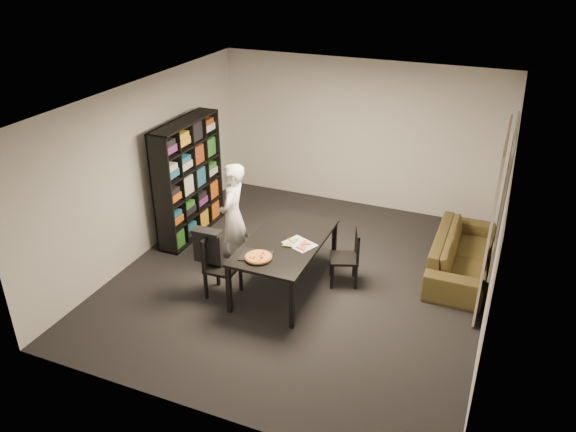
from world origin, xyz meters
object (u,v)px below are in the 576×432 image
at_px(chair_left, 217,261).
at_px(person, 233,216).
at_px(baking_tray, 257,256).
at_px(sofa, 462,254).
at_px(bookshelf, 189,179).
at_px(pepperoni_pizza, 258,257).
at_px(chair_right, 350,254).
at_px(dining_table, 285,245).

height_order(chair_left, person, person).
bearing_deg(baking_tray, sofa, 37.73).
relative_size(bookshelf, pepperoni_pizza, 5.43).
bearing_deg(person, pepperoni_pizza, 33.83).
relative_size(bookshelf, chair_left, 2.16).
bearing_deg(chair_left, chair_right, -60.79).
xyz_separation_m(dining_table, sofa, (2.20, 1.33, -0.37)).
bearing_deg(baking_tray, chair_right, 44.24).
height_order(dining_table, chair_right, chair_right).
height_order(chair_left, pepperoni_pizza, chair_left).
xyz_separation_m(bookshelf, chair_left, (1.24, -1.38, -0.45)).
bearing_deg(baking_tray, chair_left, 178.95).
height_order(person, pepperoni_pizza, person).
distance_m(chair_right, baking_tray, 1.38).
relative_size(dining_table, baking_tray, 4.36).
bearing_deg(baking_tray, person, 133.77).
bearing_deg(chair_right, sofa, 102.13).
xyz_separation_m(dining_table, chair_left, (-0.78, -0.50, -0.16)).
bearing_deg(bookshelf, pepperoni_pizza, -37.39).
height_order(dining_table, chair_left, chair_left).
bearing_deg(dining_table, baking_tray, -109.40).
height_order(dining_table, baking_tray, baking_tray).
xyz_separation_m(chair_right, sofa, (1.41, 0.90, -0.18)).
height_order(pepperoni_pizza, sofa, pepperoni_pizza).
bearing_deg(person, baking_tray, 33.81).
xyz_separation_m(bookshelf, baking_tray, (1.84, -1.39, -0.22)).
relative_size(dining_table, person, 1.10).
relative_size(bookshelf, chair_right, 2.32).
distance_m(dining_table, chair_right, 0.92).
distance_m(baking_tray, pepperoni_pizza, 0.08).
distance_m(chair_left, baking_tray, 0.64).
distance_m(chair_right, pepperoni_pizza, 1.39).
bearing_deg(chair_left, sofa, -59.94).
relative_size(bookshelf, dining_table, 1.09).
distance_m(bookshelf, dining_table, 2.23).
distance_m(bookshelf, baking_tray, 2.32).
bearing_deg(person, bookshelf, -129.36).
relative_size(dining_table, sofa, 0.88).
bearing_deg(chair_right, dining_table, -81.71).
bearing_deg(bookshelf, chair_right, -9.10).
height_order(chair_left, baking_tray, chair_left).
relative_size(bookshelf, person, 1.19).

